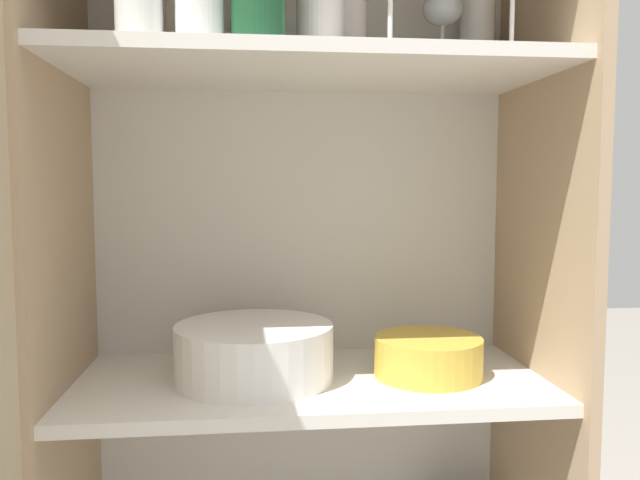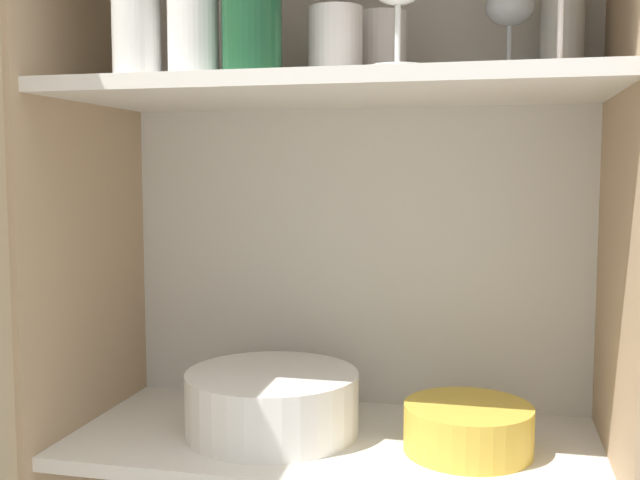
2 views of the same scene
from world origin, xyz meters
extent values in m
cube|color=silver|center=(0.00, 0.35, 0.73)|extent=(0.79, 0.02, 1.47)
cube|color=tan|center=(-0.38, 0.17, 0.73)|extent=(0.02, 0.38, 1.47)
cube|color=tan|center=(0.38, 0.17, 0.73)|extent=(0.02, 0.38, 1.47)
cube|color=silver|center=(0.00, 0.17, 0.69)|extent=(0.75, 0.34, 0.02)
cube|color=silver|center=(0.00, 0.17, 1.19)|extent=(0.75, 0.34, 0.02)
cylinder|color=white|center=(-0.16, 0.06, 1.27)|extent=(0.07, 0.07, 0.14)
cylinder|color=white|center=(-0.19, 0.20, 1.27)|extent=(0.07, 0.07, 0.15)
cylinder|color=white|center=(-0.24, 0.06, 1.27)|extent=(0.06, 0.06, 0.13)
cylinder|color=silver|center=(0.06, 0.21, 1.25)|extent=(0.07, 0.07, 0.10)
cylinder|color=silver|center=(0.01, 0.13, 1.25)|extent=(0.07, 0.07, 0.09)
cylinder|color=white|center=(-0.02, 0.28, 1.25)|extent=(0.08, 0.08, 0.09)
cylinder|color=white|center=(0.31, 0.29, 1.27)|extent=(0.06, 0.06, 0.14)
cylinder|color=white|center=(0.24, 0.25, 1.20)|extent=(0.07, 0.07, 0.01)
cylinder|color=white|center=(0.24, 0.25, 1.24)|extent=(0.01, 0.01, 0.08)
ellipsoid|color=white|center=(0.24, 0.25, 1.31)|extent=(0.07, 0.07, 0.05)
cylinder|color=silver|center=(0.29, 0.09, 1.20)|extent=(0.07, 0.07, 0.01)
cylinder|color=silver|center=(0.29, 0.09, 1.25)|extent=(0.01, 0.01, 0.08)
cylinder|color=white|center=(0.10, 0.06, 1.20)|extent=(0.07, 0.07, 0.01)
cylinder|color=white|center=(0.10, 0.06, 1.24)|extent=(0.01, 0.01, 0.07)
cylinder|color=#194728|center=(-0.08, 0.06, 1.29)|extent=(0.08, 0.08, 0.18)
cylinder|color=white|center=(-0.09, 0.17, 0.70)|extent=(0.25, 0.25, 0.01)
cylinder|color=white|center=(-0.09, 0.17, 0.71)|extent=(0.25, 0.25, 0.01)
cylinder|color=white|center=(-0.09, 0.17, 0.72)|extent=(0.25, 0.25, 0.01)
cylinder|color=white|center=(-0.09, 0.17, 0.73)|extent=(0.25, 0.25, 0.01)
cylinder|color=white|center=(-0.09, 0.17, 0.74)|extent=(0.25, 0.25, 0.01)
cylinder|color=white|center=(-0.09, 0.17, 0.75)|extent=(0.25, 0.25, 0.01)
cylinder|color=white|center=(-0.09, 0.17, 0.76)|extent=(0.25, 0.25, 0.01)
cylinder|color=white|center=(-0.09, 0.17, 0.76)|extent=(0.25, 0.25, 0.01)
cylinder|color=white|center=(-0.09, 0.17, 0.77)|extent=(0.25, 0.25, 0.01)
cylinder|color=white|center=(-0.09, 0.17, 0.78)|extent=(0.25, 0.25, 0.01)
cylinder|color=gold|center=(0.19, 0.16, 0.73)|extent=(0.18, 0.18, 0.06)
torus|color=gold|center=(0.19, 0.16, 0.76)|extent=(0.17, 0.17, 0.01)
camera|label=1|loc=(-0.09, -0.82, 1.01)|focal=35.00mm
camera|label=2|loc=(0.22, -0.86, 1.08)|focal=42.00mm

